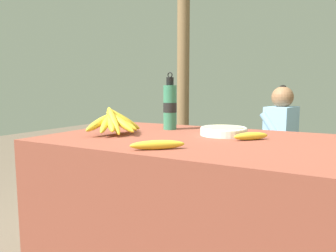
{
  "coord_description": "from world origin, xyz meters",
  "views": [
    {
      "loc": [
        0.56,
        -1.28,
        1.02
      ],
      "look_at": [
        -0.16,
        0.05,
        0.84
      ],
      "focal_mm": 32.0,
      "sensor_mm": 36.0,
      "label": 1
    }
  ],
  "objects_px": {
    "loose_banana_side": "(251,136)",
    "serving_bowl": "(224,131)",
    "banana_bunch_ripe": "(116,121)",
    "water_bottle": "(170,106)",
    "wooden_bench": "(281,165)",
    "support_post_near": "(183,59)",
    "seated_vendor": "(275,136)",
    "loose_banana_front": "(158,145)"
  },
  "relations": [
    {
      "from": "banana_bunch_ripe",
      "to": "serving_bowl",
      "type": "bearing_deg",
      "value": 24.74
    },
    {
      "from": "loose_banana_side",
      "to": "wooden_bench",
      "type": "relative_size",
      "value": 0.08
    },
    {
      "from": "seated_vendor",
      "to": "support_post_near",
      "type": "height_order",
      "value": "support_post_near"
    },
    {
      "from": "wooden_bench",
      "to": "support_post_near",
      "type": "xyz_separation_m",
      "value": [
        -1.16,
        0.37,
        1.03
      ]
    },
    {
      "from": "loose_banana_front",
      "to": "loose_banana_side",
      "type": "xyz_separation_m",
      "value": [
        0.26,
        0.38,
        0.0
      ]
    },
    {
      "from": "loose_banana_side",
      "to": "serving_bowl",
      "type": "bearing_deg",
      "value": 151.8
    },
    {
      "from": "banana_bunch_ripe",
      "to": "water_bottle",
      "type": "distance_m",
      "value": 0.34
    },
    {
      "from": "water_bottle",
      "to": "wooden_bench",
      "type": "height_order",
      "value": "water_bottle"
    },
    {
      "from": "banana_bunch_ripe",
      "to": "water_bottle",
      "type": "bearing_deg",
      "value": 63.62
    },
    {
      "from": "banana_bunch_ripe",
      "to": "serving_bowl",
      "type": "xyz_separation_m",
      "value": [
        0.49,
        0.23,
        -0.04
      ]
    },
    {
      "from": "banana_bunch_ripe",
      "to": "seated_vendor",
      "type": "height_order",
      "value": "seated_vendor"
    },
    {
      "from": "loose_banana_front",
      "to": "support_post_near",
      "type": "distance_m",
      "value": 2.5
    },
    {
      "from": "loose_banana_side",
      "to": "support_post_near",
      "type": "bearing_deg",
      "value": 123.52
    },
    {
      "from": "serving_bowl",
      "to": "support_post_near",
      "type": "xyz_separation_m",
      "value": [
        -1.07,
        1.77,
        0.57
      ]
    },
    {
      "from": "banana_bunch_ripe",
      "to": "serving_bowl",
      "type": "height_order",
      "value": "banana_bunch_ripe"
    },
    {
      "from": "loose_banana_side",
      "to": "banana_bunch_ripe",
      "type": "bearing_deg",
      "value": -167.39
    },
    {
      "from": "loose_banana_front",
      "to": "seated_vendor",
      "type": "distance_m",
      "value": 1.86
    },
    {
      "from": "loose_banana_side",
      "to": "water_bottle",
      "type": "bearing_deg",
      "value": 162.32
    },
    {
      "from": "serving_bowl",
      "to": "loose_banana_front",
      "type": "xyz_separation_m",
      "value": [
        -0.1,
        -0.47,
        -0.01
      ]
    },
    {
      "from": "wooden_bench",
      "to": "support_post_near",
      "type": "relative_size",
      "value": 0.67
    },
    {
      "from": "wooden_bench",
      "to": "banana_bunch_ripe",
      "type": "bearing_deg",
      "value": -109.67
    },
    {
      "from": "water_bottle",
      "to": "seated_vendor",
      "type": "xyz_separation_m",
      "value": [
        0.38,
        1.3,
        -0.32
      ]
    },
    {
      "from": "banana_bunch_ripe",
      "to": "water_bottle",
      "type": "xyz_separation_m",
      "value": [
        0.15,
        0.3,
        0.07
      ]
    },
    {
      "from": "water_bottle",
      "to": "seated_vendor",
      "type": "height_order",
      "value": "water_bottle"
    },
    {
      "from": "loose_banana_front",
      "to": "seated_vendor",
      "type": "relative_size",
      "value": 0.17
    },
    {
      "from": "seated_vendor",
      "to": "water_bottle",
      "type": "bearing_deg",
      "value": 85.56
    },
    {
      "from": "loose_banana_side",
      "to": "support_post_near",
      "type": "distance_m",
      "value": 2.29
    },
    {
      "from": "seated_vendor",
      "to": "banana_bunch_ripe",
      "type": "bearing_deg",
      "value": 83.54
    },
    {
      "from": "wooden_bench",
      "to": "seated_vendor",
      "type": "xyz_separation_m",
      "value": [
        -0.05,
        -0.02,
        0.26
      ]
    },
    {
      "from": "support_post_near",
      "to": "wooden_bench",
      "type": "bearing_deg",
      "value": -17.7
    },
    {
      "from": "wooden_bench",
      "to": "seated_vendor",
      "type": "bearing_deg",
      "value": -156.93
    },
    {
      "from": "serving_bowl",
      "to": "wooden_bench",
      "type": "xyz_separation_m",
      "value": [
        0.09,
        1.4,
        -0.47
      ]
    },
    {
      "from": "banana_bunch_ripe",
      "to": "support_post_near",
      "type": "bearing_deg",
      "value": 106.29
    },
    {
      "from": "wooden_bench",
      "to": "support_post_near",
      "type": "distance_m",
      "value": 1.6
    },
    {
      "from": "banana_bunch_ripe",
      "to": "water_bottle",
      "type": "height_order",
      "value": "water_bottle"
    },
    {
      "from": "banana_bunch_ripe",
      "to": "loose_banana_front",
      "type": "bearing_deg",
      "value": -31.9
    },
    {
      "from": "loose_banana_front",
      "to": "seated_vendor",
      "type": "xyz_separation_m",
      "value": [
        0.14,
        1.84,
        -0.2
      ]
    },
    {
      "from": "serving_bowl",
      "to": "loose_banana_side",
      "type": "xyz_separation_m",
      "value": [
        0.15,
        -0.08,
        -0.01
      ]
    },
    {
      "from": "loose_banana_side",
      "to": "wooden_bench",
      "type": "distance_m",
      "value": 1.55
    },
    {
      "from": "banana_bunch_ripe",
      "to": "loose_banana_side",
      "type": "xyz_separation_m",
      "value": [
        0.64,
        0.14,
        -0.05
      ]
    },
    {
      "from": "loose_banana_side",
      "to": "support_post_near",
      "type": "xyz_separation_m",
      "value": [
        -1.23,
        1.85,
        0.57
      ]
    },
    {
      "from": "water_bottle",
      "to": "wooden_bench",
      "type": "bearing_deg",
      "value": 71.95
    }
  ]
}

